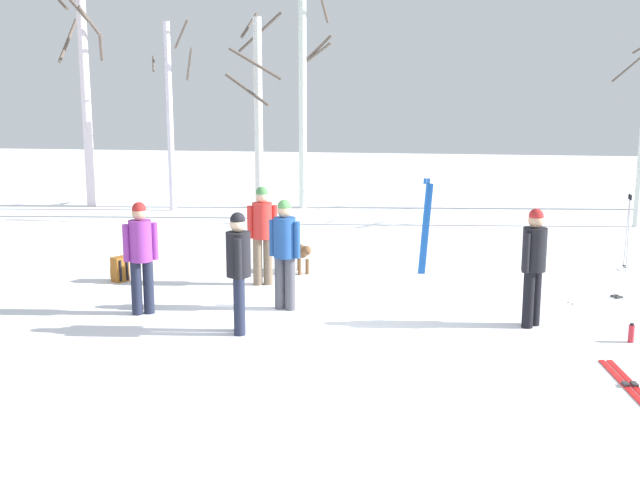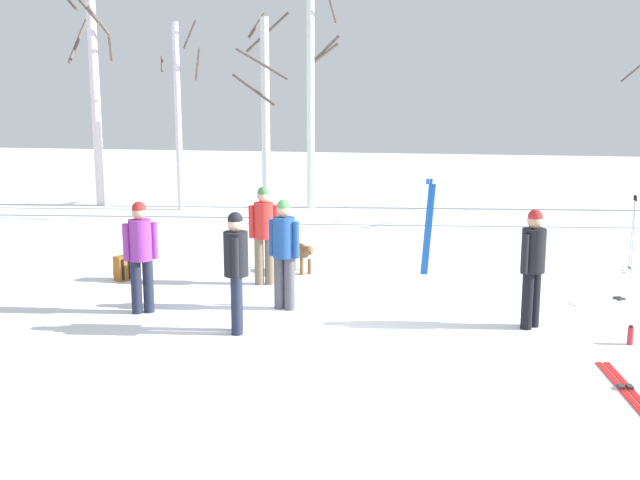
% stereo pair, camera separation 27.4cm
% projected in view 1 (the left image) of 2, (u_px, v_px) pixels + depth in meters
% --- Properties ---
extents(ground_plane, '(60.00, 60.00, 0.00)m').
position_uv_depth(ground_plane, '(325.00, 342.00, 10.74)').
color(ground_plane, white).
extents(person_0, '(0.47, 0.34, 1.72)m').
position_uv_depth(person_0, '(141.00, 251.00, 11.87)').
color(person_0, '#1E2338').
rests_on(person_0, ground_plane).
extents(person_1, '(0.50, 0.34, 1.72)m').
position_uv_depth(person_1, '(285.00, 247.00, 12.12)').
color(person_1, '#4C4C56').
rests_on(person_1, ground_plane).
extents(person_2, '(0.36, 0.43, 1.72)m').
position_uv_depth(person_2, '(534.00, 260.00, 11.25)').
color(person_2, black).
rests_on(person_2, ground_plane).
extents(person_3, '(0.34, 0.51, 1.72)m').
position_uv_depth(person_3, '(239.00, 265.00, 10.94)').
color(person_3, '#1E2338').
rests_on(person_3, ground_plane).
extents(person_4, '(0.50, 0.34, 1.72)m').
position_uv_depth(person_4, '(262.00, 229.00, 13.63)').
color(person_4, '#72604C').
rests_on(person_4, ground_plane).
extents(dog, '(0.53, 0.78, 0.57)m').
position_uv_depth(dog, '(300.00, 252.00, 14.61)').
color(dog, brown).
rests_on(dog, ground_plane).
extents(ski_pair_planted_0, '(0.24, 0.02, 1.77)m').
position_uv_depth(ski_pair_planted_0, '(426.00, 227.00, 14.43)').
color(ski_pair_planted_0, blue).
rests_on(ski_pair_planted_0, ground_plane).
extents(ski_pair_lying_0, '(1.58, 0.96, 0.05)m').
position_uv_depth(ski_pair_lying_0, '(614.00, 298.00, 12.90)').
color(ski_pair_lying_0, white).
rests_on(ski_pair_lying_0, ground_plane).
extents(ski_pair_lying_1, '(0.39, 1.83, 0.05)m').
position_uv_depth(ski_pair_lying_1, '(631.00, 387.00, 9.11)').
color(ski_pair_lying_1, red).
rests_on(ski_pair_lying_1, ground_plane).
extents(ski_poles_0, '(0.07, 0.23, 1.43)m').
position_uv_depth(ski_poles_0, '(628.00, 230.00, 14.74)').
color(ski_poles_0, '#B2B2BC').
rests_on(ski_poles_0, ground_plane).
extents(backpack_0, '(0.34, 0.33, 0.44)m').
position_uv_depth(backpack_0, '(120.00, 269.00, 14.01)').
color(backpack_0, '#99591E').
rests_on(backpack_0, ground_plane).
extents(water_bottle_0, '(0.07, 0.07, 0.24)m').
position_uv_depth(water_bottle_0, '(240.00, 298.00, 12.49)').
color(water_bottle_0, '#1E72BF').
rests_on(water_bottle_0, ground_plane).
extents(water_bottle_1, '(0.08, 0.08, 0.26)m').
position_uv_depth(water_bottle_1, '(631.00, 333.00, 10.70)').
color(water_bottle_1, red).
rests_on(water_bottle_1, ground_plane).
extents(birch_tree_0, '(1.60, 1.59, 6.89)m').
position_uv_depth(birch_tree_0, '(84.00, 78.00, 22.00)').
color(birch_tree_0, silver).
rests_on(birch_tree_0, ground_plane).
extents(birch_tree_1, '(1.29, 1.28, 5.12)m').
position_uv_depth(birch_tree_1, '(170.00, 113.00, 21.46)').
color(birch_tree_1, silver).
rests_on(birch_tree_1, ground_plane).
extents(birch_tree_2, '(1.47, 1.39, 5.24)m').
position_uv_depth(birch_tree_2, '(258.00, 113.00, 20.12)').
color(birch_tree_2, silver).
rests_on(birch_tree_2, ground_plane).
extents(birch_tree_3, '(0.97, 1.48, 6.24)m').
position_uv_depth(birch_tree_3, '(304.00, 98.00, 21.77)').
color(birch_tree_3, silver).
rests_on(birch_tree_3, ground_plane).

